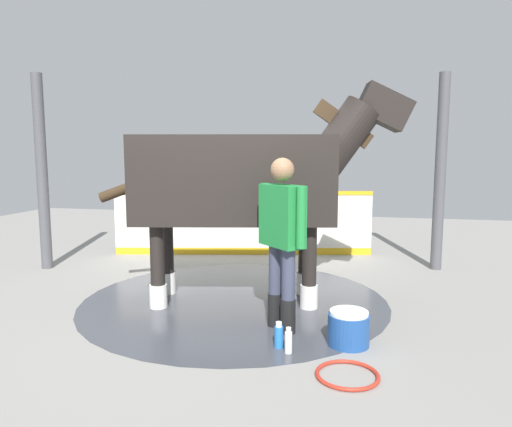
{
  "coord_description": "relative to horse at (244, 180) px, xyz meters",
  "views": [
    {
      "loc": [
        1.58,
        -5.07,
        1.75
      ],
      "look_at": [
        0.55,
        -0.24,
        1.1
      ],
      "focal_mm": 32.89,
      "sensor_mm": 36.0,
      "label": 1
    }
  ],
  "objects": [
    {
      "name": "ground_plane",
      "position": [
        -0.32,
        -0.18,
        -1.44
      ],
      "size": [
        16.0,
        16.0,
        0.02
      ],
      "primitive_type": "cube",
      "color": "gray"
    },
    {
      "name": "wet_patch",
      "position": [
        -0.11,
        -0.02,
        -1.43
      ],
      "size": [
        3.6,
        3.6,
        0.0
      ],
      "primitive_type": "cylinder",
      "color": "#42444C",
      "rests_on": "ground"
    },
    {
      "name": "barrier_wall",
      "position": [
        -0.61,
        2.47,
        -0.93
      ],
      "size": [
        4.33,
        0.95,
        1.1
      ],
      "color": "silver",
      "rests_on": "ground"
    },
    {
      "name": "roof_post_near",
      "position": [
        2.47,
        2.07,
        0.01
      ],
      "size": [
        0.16,
        0.16,
        2.89
      ],
      "primitive_type": "cylinder",
      "color": "#4C4C51",
      "rests_on": "ground"
    },
    {
      "name": "roof_post_far",
      "position": [
        -3.31,
        0.91,
        0.01
      ],
      "size": [
        0.16,
        0.16,
        2.89
      ],
      "primitive_type": "cylinder",
      "color": "#4C4C51",
      "rests_on": "ground"
    },
    {
      "name": "horse",
      "position": [
        0.0,
        0.0,
        0.0
      ],
      "size": [
        3.56,
        1.4,
        2.53
      ],
      "rotation": [
        0.0,
        0.0,
        0.2
      ],
      "color": "black",
      "rests_on": "ground"
    },
    {
      "name": "handler",
      "position": [
        0.57,
        -0.82,
        -0.45
      ],
      "size": [
        0.51,
        0.51,
        1.7
      ],
      "rotation": [
        0.0,
        0.0,
        3.92
      ],
      "color": "black",
      "rests_on": "ground"
    },
    {
      "name": "wash_bucket",
      "position": [
        1.23,
        -1.07,
        -1.28
      ],
      "size": [
        0.38,
        0.38,
        0.32
      ],
      "color": "#1E478C",
      "rests_on": "ground"
    },
    {
      "name": "bottle_shampoo",
      "position": [
        0.72,
        -1.36,
        -1.33
      ],
      "size": [
        0.07,
        0.07,
        0.23
      ],
      "color": "white",
      "rests_on": "ground"
    },
    {
      "name": "bottle_spray",
      "position": [
        0.62,
        -1.27,
        -1.32
      ],
      "size": [
        0.08,
        0.08,
        0.24
      ],
      "color": "blue",
      "rests_on": "ground"
    },
    {
      "name": "hose_coil",
      "position": [
        1.24,
        -1.7,
        -1.42
      ],
      "size": [
        0.51,
        0.51,
        0.03
      ],
      "primitive_type": "torus",
      "color": "#B72D1E",
      "rests_on": "ground"
    }
  ]
}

